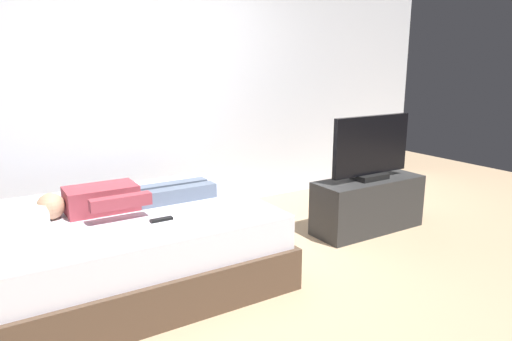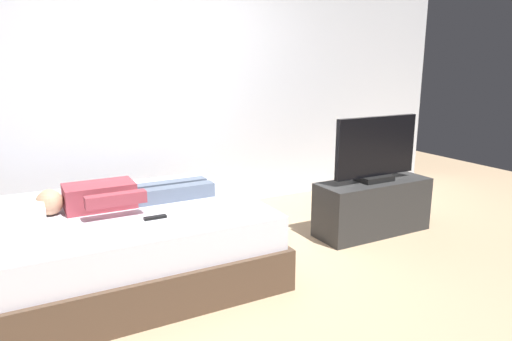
% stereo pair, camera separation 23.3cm
% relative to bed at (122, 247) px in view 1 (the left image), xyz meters
% --- Properties ---
extents(ground_plane, '(10.00, 10.00, 0.00)m').
position_rel_bed_xyz_m(ground_plane, '(0.76, -0.48, -0.26)').
color(ground_plane, tan).
extents(back_wall, '(6.40, 0.10, 2.80)m').
position_rel_bed_xyz_m(back_wall, '(1.16, 1.31, 1.14)').
color(back_wall, silver).
rests_on(back_wall, ground).
extents(bed, '(2.06, 1.56, 0.54)m').
position_rel_bed_xyz_m(bed, '(0.00, 0.00, 0.00)').
color(bed, brown).
rests_on(bed, ground).
extents(pillow, '(0.48, 0.34, 0.12)m').
position_rel_bed_xyz_m(pillow, '(-0.71, -0.00, 0.34)').
color(pillow, white).
rests_on(pillow, bed).
extents(person, '(1.26, 0.46, 0.18)m').
position_rel_bed_xyz_m(person, '(0.03, 0.05, 0.36)').
color(person, '#993842').
rests_on(person, bed).
extents(remote, '(0.15, 0.04, 0.02)m').
position_rel_bed_xyz_m(remote, '(0.18, -0.35, 0.29)').
color(remote, black).
rests_on(remote, bed).
extents(tv_stand, '(1.10, 0.40, 0.50)m').
position_rel_bed_xyz_m(tv_stand, '(2.28, -0.17, -0.01)').
color(tv_stand, '#2D2D2D').
rests_on(tv_stand, ground).
extents(tv, '(0.88, 0.20, 0.59)m').
position_rel_bed_xyz_m(tv, '(2.28, -0.17, 0.52)').
color(tv, black).
rests_on(tv, tv_stand).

